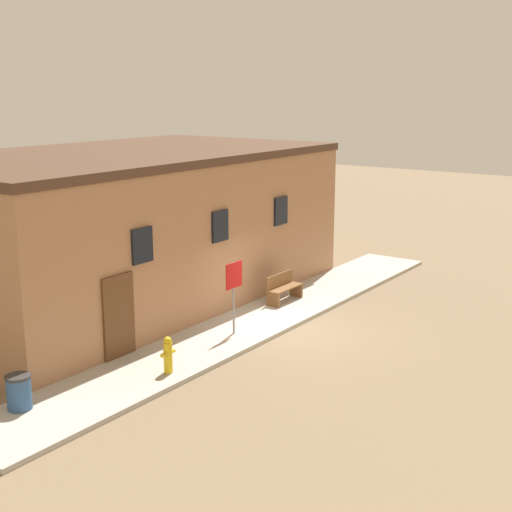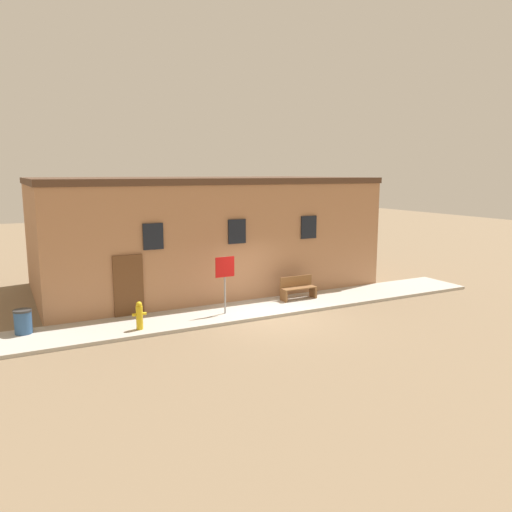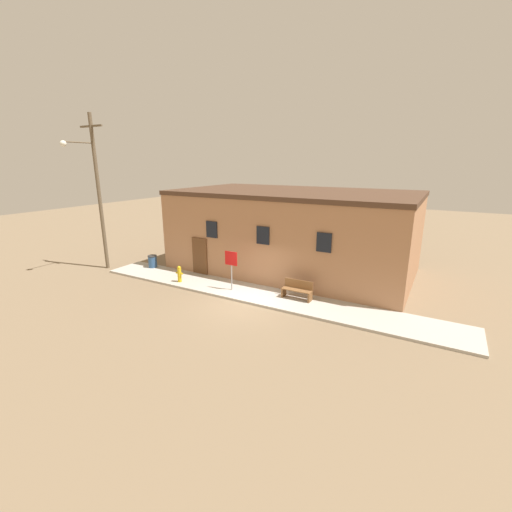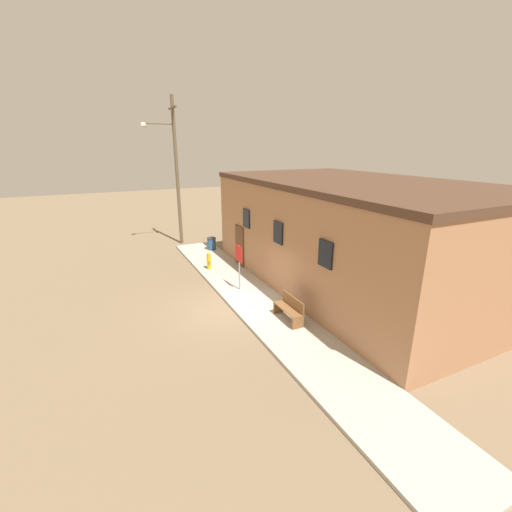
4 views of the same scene
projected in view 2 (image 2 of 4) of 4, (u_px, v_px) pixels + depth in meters
ground_plane at (274, 318)px, 17.03m from camera, size 80.00×80.00×0.00m
sidewalk at (258, 309)px, 18.01m from camera, size 18.79×2.26×0.11m
brick_building at (200, 232)px, 21.79m from camera, size 13.63×7.70×4.71m
fire_hydrant at (139, 315)px, 15.40m from camera, size 0.44×0.21×0.88m
stop_sign at (225, 274)px, 16.98m from camera, size 0.70×0.06×1.98m
bench at (298, 288)px, 19.13m from camera, size 1.41×0.44×0.88m
trash_bin at (23, 322)px, 15.01m from camera, size 0.53×0.53×0.74m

